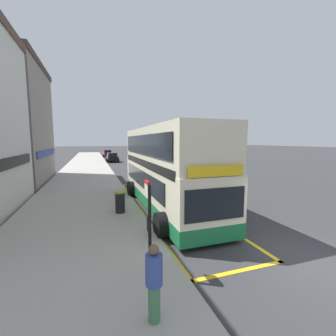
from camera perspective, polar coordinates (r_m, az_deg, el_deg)
name	(u,v)px	position (r m, az deg, el deg)	size (l,w,h in m)	color
ground_plane	(132,163)	(37.46, -8.99, 1.14)	(260.00, 260.00, 0.00)	#333335
pavement_near	(87,164)	(36.93, -19.76, 0.84)	(6.00, 76.00, 0.14)	#A39E93
double_decker_bus	(165,170)	(12.50, -0.76, -0.60)	(3.27, 10.87, 4.40)	beige
bus_bay_markings	(165,206)	(13.09, -0.83, -9.48)	(3.16, 13.98, 0.01)	gold
bus_stop_sign	(149,218)	(6.21, -4.84, -12.57)	(0.09, 0.51, 2.48)	black
parked_car_black_ahead	(112,157)	(40.90, -13.90, 2.62)	(2.09, 4.20, 1.62)	black
parked_car_grey_far	(190,165)	(27.38, 5.68, 0.78)	(2.09, 4.20, 1.62)	slate
parked_car_grey_behind	(162,163)	(30.12, -1.46, 1.37)	(2.09, 4.20, 1.62)	slate
parked_car_maroon_distant	(108,153)	(53.88, -15.03, 3.57)	(2.09, 4.20, 1.62)	maroon
pedestrian_waiting_near_sign	(154,280)	(4.89, -3.54, -26.51)	(0.34, 0.34, 1.59)	#3F724C
litter_bin	(120,202)	(11.57, -12.04, -8.39)	(0.50, 0.50, 1.06)	black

